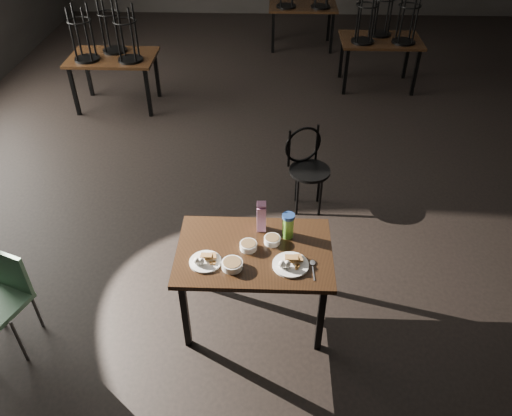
{
  "coord_description": "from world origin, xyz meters",
  "views": [
    {
      "loc": [
        -0.57,
        -5.18,
        3.37
      ],
      "look_at": [
        -0.68,
        -1.97,
        0.85
      ],
      "focal_mm": 35.0,
      "sensor_mm": 36.0,
      "label": 1
    }
  ],
  "objects_px": {
    "juice_carton": "(261,216)",
    "bentwood_chair": "(307,163)",
    "water_bottle": "(288,225)",
    "school_chair": "(2,293)",
    "main_table": "(254,258)"
  },
  "relations": [
    {
      "from": "juice_carton",
      "to": "school_chair",
      "type": "distance_m",
      "value": 2.07
    },
    {
      "from": "main_table",
      "to": "juice_carton",
      "type": "distance_m",
      "value": 0.33
    },
    {
      "from": "juice_carton",
      "to": "main_table",
      "type": "bearing_deg",
      "value": -100.82
    },
    {
      "from": "juice_carton",
      "to": "bentwood_chair",
      "type": "xyz_separation_m",
      "value": [
        0.44,
        1.33,
        -0.35
      ]
    },
    {
      "from": "water_bottle",
      "to": "bentwood_chair",
      "type": "height_order",
      "value": "water_bottle"
    },
    {
      "from": "bentwood_chair",
      "to": "water_bottle",
      "type": "bearing_deg",
      "value": -123.35
    },
    {
      "from": "water_bottle",
      "to": "school_chair",
      "type": "distance_m",
      "value": 2.25
    },
    {
      "from": "water_bottle",
      "to": "bentwood_chair",
      "type": "xyz_separation_m",
      "value": [
        0.23,
        1.4,
        -0.33
      ]
    },
    {
      "from": "main_table",
      "to": "school_chair",
      "type": "relative_size",
      "value": 1.43
    },
    {
      "from": "main_table",
      "to": "juice_carton",
      "type": "relative_size",
      "value": 4.19
    },
    {
      "from": "water_bottle",
      "to": "bentwood_chair",
      "type": "bearing_deg",
      "value": 80.65
    },
    {
      "from": "juice_carton",
      "to": "bentwood_chair",
      "type": "bearing_deg",
      "value": 71.56
    },
    {
      "from": "school_chair",
      "to": "bentwood_chair",
      "type": "bearing_deg",
      "value": 58.94
    },
    {
      "from": "main_table",
      "to": "school_chair",
      "type": "bearing_deg",
      "value": -171.48
    },
    {
      "from": "juice_carton",
      "to": "school_chair",
      "type": "height_order",
      "value": "juice_carton"
    }
  ]
}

